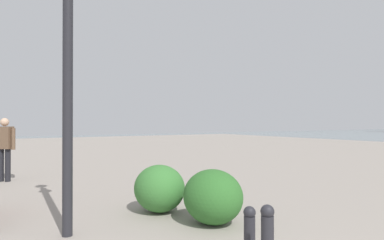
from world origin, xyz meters
TOP-DOWN VIEW (x-y plane):
  - lamppost at (4.59, 0.51)m, footprint 0.98×0.28m
  - pedestrian at (9.96, 1.07)m, footprint 0.44×0.50m
  - bollard_mid at (2.35, -0.88)m, footprint 0.13×0.13m
  - shrub_low at (5.04, -1.14)m, footprint 0.98×0.88m
  - shrub_round at (3.96, -1.55)m, footprint 1.01×0.91m

SIDE VIEW (x-z plane):
  - bollard_mid at x=2.35m, z-range 0.02..0.73m
  - shrub_low at x=5.04m, z-range 0.00..0.84m
  - shrub_round at x=3.96m, z-range 0.00..0.86m
  - pedestrian at x=9.96m, z-range 0.14..1.85m
  - lamppost at x=4.59m, z-range 0.69..5.05m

